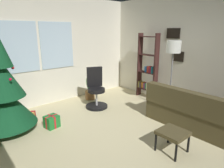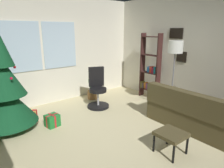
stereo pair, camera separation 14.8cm
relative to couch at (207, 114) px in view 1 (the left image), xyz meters
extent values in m
cube|color=beige|center=(-1.66, 0.80, -0.34)|extent=(4.84, 5.29, 0.10)
cube|color=silver|center=(-1.66, 3.49, 1.12)|extent=(4.84, 0.10, 2.83)
cube|color=silver|center=(-2.51, 3.43, 1.27)|extent=(0.90, 0.03, 1.20)
cube|color=silver|center=(-1.54, 3.43, 1.27)|extent=(0.90, 0.03, 1.20)
cube|color=silver|center=(0.81, 0.80, 1.12)|extent=(0.10, 5.29, 2.83)
cube|color=black|center=(0.75, 1.42, 1.58)|extent=(0.02, 0.39, 0.26)
cube|color=black|center=(0.75, 1.20, 1.00)|extent=(0.02, 0.28, 0.26)
cube|color=#4A4026|center=(-0.12, 0.13, -0.08)|extent=(0.88, 2.04, 0.41)
cube|color=#4A4026|center=(-0.47, 0.14, 0.33)|extent=(0.22, 2.03, 0.42)
cube|color=#4A4026|center=(-0.11, 1.08, 0.22)|extent=(0.86, 0.15, 0.20)
cube|color=#AF2716|center=(-0.35, -0.20, 0.29)|extent=(0.19, 0.42, 0.40)
cube|color=beige|center=(-0.34, 0.68, 0.29)|extent=(0.19, 0.41, 0.41)
cube|color=#A33432|center=(-0.35, -0.34, 0.29)|extent=(0.15, 0.40, 0.41)
cube|color=#4A4026|center=(-1.27, -0.01, 0.05)|extent=(0.43, 0.44, 0.06)
cylinder|color=black|center=(-1.45, -0.20, -0.14)|extent=(0.04, 0.04, 0.31)
cylinder|color=black|center=(-1.09, -0.20, -0.14)|extent=(0.04, 0.04, 0.31)
cylinder|color=black|center=(-1.45, 0.18, -0.14)|extent=(0.04, 0.04, 0.31)
cylinder|color=black|center=(-1.09, 0.18, -0.14)|extent=(0.04, 0.04, 0.31)
cylinder|color=#4C331E|center=(-3.16, 2.47, -0.21)|extent=(0.12, 0.12, 0.16)
cone|color=#104223|center=(-3.16, 2.47, 0.25)|extent=(1.13, 1.13, 0.77)
cone|color=#104223|center=(-3.16, 2.47, 0.82)|extent=(0.81, 0.81, 0.77)
sphere|color=red|center=(-2.90, 2.59, 0.95)|extent=(0.06, 0.06, 0.06)
sphere|color=#B21433|center=(-3.06, 2.18, 0.82)|extent=(0.05, 0.05, 0.05)
cube|color=red|center=(-2.71, 2.59, -0.17)|extent=(0.33, 0.33, 0.23)
cube|color=#EAD84C|center=(-2.71, 2.59, -0.17)|extent=(0.22, 0.16, 0.24)
cube|color=#EAD84C|center=(-2.71, 2.59, -0.17)|extent=(0.17, 0.23, 0.24)
cube|color=#1E722D|center=(-2.42, 2.08, -0.16)|extent=(0.30, 0.28, 0.25)
cube|color=red|center=(-2.42, 2.08, -0.16)|extent=(0.08, 0.25, 0.26)
cube|color=red|center=(-2.42, 2.08, -0.16)|extent=(0.27, 0.08, 0.26)
cylinder|color=black|center=(-1.07, 2.35, -0.26)|extent=(0.56, 0.56, 0.06)
cylinder|color=#B2B2B7|center=(-1.07, 2.35, -0.03)|extent=(0.05, 0.05, 0.41)
cylinder|color=black|center=(-1.07, 2.35, 0.18)|extent=(0.44, 0.44, 0.09)
cube|color=black|center=(-0.99, 2.53, 0.49)|extent=(0.41, 0.25, 0.52)
cube|color=#381C1A|center=(0.54, 1.74, 0.64)|extent=(0.18, 0.04, 1.87)
cube|color=#381C1A|center=(0.54, 2.34, 0.64)|extent=(0.18, 0.04, 1.87)
cube|color=#381C1A|center=(0.54, 2.04, -0.04)|extent=(0.18, 0.56, 0.02)
cube|color=#381C1A|center=(0.54, 2.04, 0.47)|extent=(0.18, 0.56, 0.02)
cube|color=#381C1A|center=(0.54, 2.04, 0.97)|extent=(0.18, 0.56, 0.02)
cube|color=#381C1A|center=(0.54, 2.04, 1.48)|extent=(0.18, 0.56, 0.02)
cube|color=#A32214|center=(0.57, 1.84, 0.08)|extent=(0.13, 0.08, 0.21)
cube|color=#27458B|center=(0.56, 1.91, 0.06)|extent=(0.13, 0.05, 0.17)
cube|color=beige|center=(0.55, 1.97, 0.07)|extent=(0.17, 0.04, 0.20)
cube|color=#266749|center=(0.56, 2.04, 0.06)|extent=(0.14, 0.05, 0.17)
cube|color=#723668|center=(0.56, 2.11, 0.05)|extent=(0.14, 0.06, 0.16)
cube|color=#C26A22|center=(0.56, 2.17, 0.06)|extent=(0.14, 0.07, 0.18)
cube|color=#575256|center=(0.55, 2.24, 0.05)|extent=(0.16, 0.04, 0.15)
cube|color=olive|center=(0.55, 2.31, 0.07)|extent=(0.17, 0.06, 0.19)
cube|color=#186E84|center=(0.55, 1.82, 0.58)|extent=(0.17, 0.05, 0.19)
cube|color=maroon|center=(0.55, 1.90, 0.56)|extent=(0.17, 0.08, 0.17)
cube|color=#A02B18|center=(0.56, 1.98, 0.57)|extent=(0.15, 0.07, 0.18)
cube|color=#184F8C|center=(0.56, 2.07, 0.56)|extent=(0.14, 0.08, 0.16)
cylinder|color=slate|center=(0.12, 0.98, -0.28)|extent=(0.28, 0.28, 0.03)
cylinder|color=slate|center=(0.12, 0.98, 0.45)|extent=(0.03, 0.03, 1.42)
cylinder|color=silver|center=(0.12, 0.98, 1.30)|extent=(0.33, 0.33, 0.28)
cylinder|color=#98683C|center=(-0.83, 3.00, -0.17)|extent=(0.27, 0.27, 0.25)
ellipsoid|color=#36763D|center=(-0.92, 2.87, 0.16)|extent=(0.23, 0.16, 0.42)
ellipsoid|color=#36763D|center=(-0.69, 3.04, 0.11)|extent=(0.12, 0.15, 0.32)
ellipsoid|color=#36763D|center=(-0.90, 2.98, 0.17)|extent=(0.22, 0.16, 0.42)
ellipsoid|color=#36763D|center=(-0.87, 2.92, 0.18)|extent=(0.19, 0.21, 0.46)
ellipsoid|color=#36763D|center=(-0.73, 2.97, 0.10)|extent=(0.15, 0.16, 0.31)
camera|label=1|loc=(-3.89, -1.55, 1.67)|focal=31.58mm
camera|label=2|loc=(-3.78, -1.64, 1.67)|focal=31.58mm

